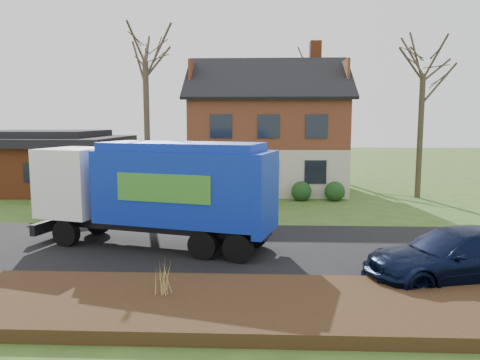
{
  "coord_description": "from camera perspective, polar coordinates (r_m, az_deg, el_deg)",
  "views": [
    {
      "loc": [
        1.56,
        -15.47,
        4.33
      ],
      "look_at": [
        0.78,
        2.5,
        2.02
      ],
      "focal_mm": 35.0,
      "sensor_mm": 36.0,
      "label": 1
    }
  ],
  "objects": [
    {
      "name": "grass_clump_mid",
      "position": [
        11.19,
        -9.65,
        -11.62
      ],
      "size": [
        0.3,
        0.25,
        0.84
      ],
      "color": "tan",
      "rests_on": "mulch_verge"
    },
    {
      "name": "mulch_verge",
      "position": [
        11.1,
        -6.0,
        -14.85
      ],
      "size": [
        80.0,
        3.5,
        0.3
      ],
      "primitive_type": "cube",
      "color": "black",
      "rests_on": "ground"
    },
    {
      "name": "silver_sedan",
      "position": [
        22.32,
        -17.52,
        -2.21
      ],
      "size": [
        4.75,
        1.8,
        1.55
      ],
      "primitive_type": "imported",
      "rotation": [
        0.0,
        0.0,
        1.61
      ],
      "color": "#95969C",
      "rests_on": "ground"
    },
    {
      "name": "tree_front_east",
      "position": [
        28.11,
        21.54,
        14.2
      ],
      "size": [
        3.52,
        3.52,
        9.78
      ],
      "color": "#3F3626",
      "rests_on": "ground"
    },
    {
      "name": "garbage_truck",
      "position": [
        16.1,
        -9.96,
        -0.85
      ],
      "size": [
        8.7,
        4.36,
        3.6
      ],
      "rotation": [
        0.0,
        0.0,
        -0.26
      ],
      "color": "black",
      "rests_on": "ground"
    },
    {
      "name": "tree_front_west",
      "position": [
        25.28,
        -11.54,
        16.34
      ],
      "size": [
        3.42,
        3.42,
        10.15
      ],
      "color": "#453829",
      "rests_on": "ground"
    },
    {
      "name": "ranch_house",
      "position": [
        31.63,
        -22.93,
        2.16
      ],
      "size": [
        9.8,
        8.2,
        3.7
      ],
      "color": "brown",
      "rests_on": "ground"
    },
    {
      "name": "main_house",
      "position": [
        29.38,
        2.36,
        6.71
      ],
      "size": [
        12.95,
        8.95,
        9.26
      ],
      "color": "#C1B79B",
      "rests_on": "ground"
    },
    {
      "name": "ground",
      "position": [
        16.14,
        -3.2,
        -8.27
      ],
      "size": [
        120.0,
        120.0,
        0.0
      ],
      "primitive_type": "plane",
      "color": "#32531B",
      "rests_on": "ground"
    },
    {
      "name": "navy_wagon",
      "position": [
        13.85,
        24.89,
        -8.44
      ],
      "size": [
        5.4,
        3.2,
        1.47
      ],
      "primitive_type": "imported",
      "rotation": [
        0.0,
        0.0,
        -1.33
      ],
      "color": "black",
      "rests_on": "ground"
    },
    {
      "name": "road",
      "position": [
        16.13,
        -3.2,
        -8.23
      ],
      "size": [
        80.0,
        7.0,
        0.02
      ],
      "primitive_type": "cube",
      "color": "black",
      "rests_on": "ground"
    },
    {
      "name": "tree_back",
      "position": [
        39.28,
        8.64,
        14.09
      ],
      "size": [
        3.42,
        3.42,
        10.83
      ],
      "color": "#443529",
      "rests_on": "ground"
    }
  ]
}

